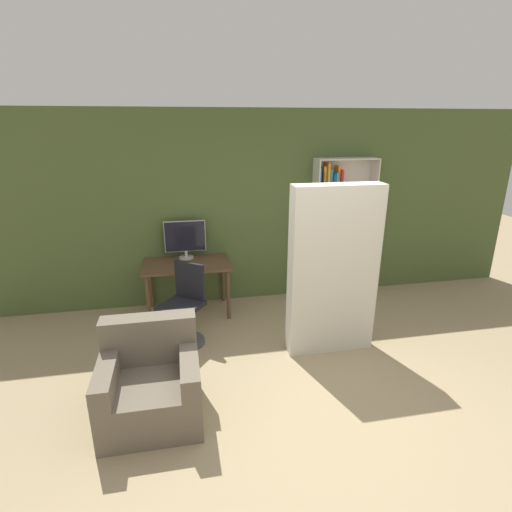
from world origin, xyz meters
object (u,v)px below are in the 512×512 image
monitor (185,238)px  bookshelf (334,231)px  armchair (151,383)px  mattress_near (334,271)px  office_chair (184,311)px

monitor → bookshelf: size_ratio=0.27×
monitor → armchair: bearing=-100.2°
monitor → mattress_near: bearing=-43.2°
office_chair → bookshelf: bearing=24.3°
mattress_near → bookshelf: bearing=68.4°
monitor → mattress_near: mattress_near is taller
bookshelf → office_chair: bearing=-155.7°
mattress_near → armchair: 2.20m
office_chair → mattress_near: size_ratio=0.50×
mattress_near → armchair: size_ratio=2.26×
armchair → mattress_near: bearing=20.6°
office_chair → mattress_near: (1.64, -0.48, 0.56)m
bookshelf → armchair: bookshelf is taller
office_chair → armchair: (-0.32, -1.22, -0.08)m
monitor → armchair: size_ratio=0.66×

